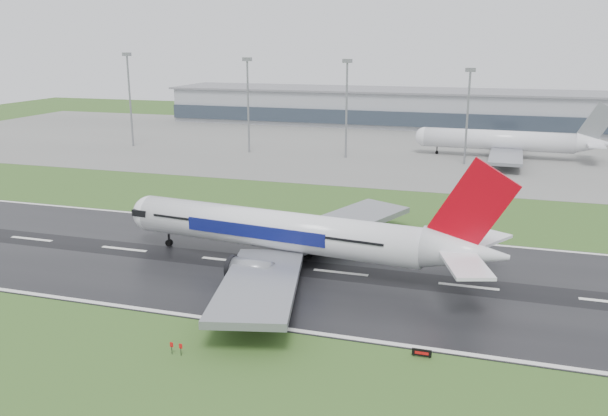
% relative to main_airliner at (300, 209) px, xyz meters
% --- Properties ---
extents(ground, '(520.00, 520.00, 0.00)m').
position_rel_main_airliner_xyz_m(ground, '(7.20, -0.97, -9.81)').
color(ground, '#2D501D').
rests_on(ground, ground).
extents(runway, '(400.00, 45.00, 0.10)m').
position_rel_main_airliner_xyz_m(runway, '(7.20, -0.97, -9.76)').
color(runway, black).
rests_on(runway, ground).
extents(apron, '(400.00, 130.00, 0.08)m').
position_rel_main_airliner_xyz_m(apron, '(7.20, 124.03, -9.77)').
color(apron, slate).
rests_on(apron, ground).
extents(terminal, '(240.00, 36.00, 15.00)m').
position_rel_main_airliner_xyz_m(terminal, '(7.20, 184.03, -2.31)').
color(terminal, gray).
rests_on(terminal, ground).
extents(main_airliner, '(72.58, 69.83, 19.42)m').
position_rel_main_airliner_xyz_m(main_airliner, '(0.00, 0.00, 0.00)').
color(main_airliner, white).
rests_on(main_airliner, runway).
extents(parked_airliner, '(62.61, 58.55, 17.83)m').
position_rel_main_airliner_xyz_m(parked_airliner, '(33.22, 113.78, -0.81)').
color(parked_airliner, silver).
rests_on(parked_airliner, apron).
extents(runway_sign, '(2.30, 0.75, 1.04)m').
position_rel_main_airliner_xyz_m(runway_sign, '(22.90, -24.93, -9.29)').
color(runway_sign, black).
rests_on(runway_sign, ground).
extents(floodmast_0, '(0.64, 0.64, 31.27)m').
position_rel_main_airliner_xyz_m(floodmast_0, '(-93.34, 99.03, 5.83)').
color(floodmast_0, gray).
rests_on(floodmast_0, ground).
extents(floodmast_1, '(0.64, 0.64, 29.95)m').
position_rel_main_airliner_xyz_m(floodmast_1, '(-48.90, 99.03, 5.17)').
color(floodmast_1, gray).
rests_on(floodmast_1, ground).
extents(floodmast_2, '(0.64, 0.64, 29.72)m').
position_rel_main_airliner_xyz_m(floodmast_2, '(-15.63, 99.03, 5.05)').
color(floodmast_2, gray).
rests_on(floodmast_2, ground).
extents(floodmast_3, '(0.64, 0.64, 27.47)m').
position_rel_main_airliner_xyz_m(floodmast_3, '(21.36, 99.03, 3.93)').
color(floodmast_3, gray).
rests_on(floodmast_3, ground).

